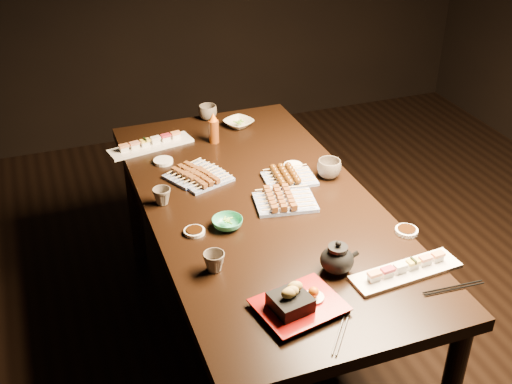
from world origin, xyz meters
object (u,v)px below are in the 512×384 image
at_px(teacup_far_left, 162,196).
at_px(teapot, 337,256).
at_px(yakitori_plate_right, 285,197).
at_px(edamame_bowl_cream, 239,123).
at_px(sushi_platter_far, 150,142).
at_px(sushi_platter_near, 406,268).
at_px(teacup_mid_right, 329,169).
at_px(dining_table, 260,275).
at_px(yakitori_plate_left, 193,170).
at_px(tempura_tray, 300,297).
at_px(yakitori_plate_center, 206,176).
at_px(teacup_near_left, 214,262).
at_px(condiment_bottle, 214,128).
at_px(edamame_bowl_green, 227,223).
at_px(teacup_far_right, 208,112).

xyz_separation_m(teacup_far_left, teapot, (0.47, -0.63, 0.02)).
relative_size(yakitori_plate_right, edamame_bowl_cream, 1.77).
bearing_deg(teacup_far_left, yakitori_plate_right, -20.47).
height_order(sushi_platter_far, teacup_far_left, teacup_far_left).
height_order(yakitori_plate_right, edamame_bowl_cream, yakitori_plate_right).
bearing_deg(sushi_platter_far, sushi_platter_near, 105.57).
bearing_deg(yakitori_plate_right, teacup_far_left, 169.26).
height_order(sushi_platter_near, teacup_mid_right, teacup_mid_right).
distance_m(dining_table, yakitori_plate_right, 0.42).
xyz_separation_m(yakitori_plate_left, tempura_tray, (0.09, -0.95, 0.02)).
xyz_separation_m(sushi_platter_near, yakitori_plate_center, (-0.47, 0.84, 0.00)).
distance_m(teacup_near_left, condiment_bottle, 0.99).
bearing_deg(yakitori_plate_right, edamame_bowl_cream, 95.19).
bearing_deg(teapot, yakitori_plate_center, 114.19).
distance_m(sushi_platter_near, edamame_bowl_cream, 1.32).
bearing_deg(edamame_bowl_green, tempura_tray, -82.20).
bearing_deg(teacup_mid_right, yakitori_plate_left, 158.44).
bearing_deg(yakitori_plate_right, dining_table, 162.15).
xyz_separation_m(dining_table, teacup_mid_right, (0.35, 0.09, 0.42)).
distance_m(tempura_tray, teapot, 0.24).
relative_size(yakitori_plate_left, teacup_mid_right, 2.10).
relative_size(yakitori_plate_left, teapot, 1.57).
distance_m(edamame_bowl_cream, teacup_far_left, 0.79).
relative_size(sushi_platter_near, yakitori_plate_left, 1.84).
height_order(sushi_platter_near, teapot, teapot).
height_order(edamame_bowl_cream, teacup_far_left, teacup_far_left).
bearing_deg(teacup_far_left, condiment_bottle, 52.10).
relative_size(sushi_platter_far, teacup_mid_right, 3.85).
bearing_deg(teacup_far_right, sushi_platter_near, -79.20).
relative_size(teacup_far_right, teapot, 0.68).
relative_size(yakitori_plate_right, edamame_bowl_green, 2.05).
distance_m(yakitori_plate_center, teacup_far_right, 0.64).
bearing_deg(teacup_far_right, edamame_bowl_green, -102.17).
bearing_deg(teacup_mid_right, teacup_far_left, 177.20).
relative_size(dining_table, teacup_far_right, 19.21).
height_order(dining_table, yakitori_plate_left, yakitori_plate_left).
bearing_deg(sushi_platter_far, condiment_bottle, 159.20).
bearing_deg(yakitori_plate_right, teacup_near_left, -131.72).
height_order(edamame_bowl_cream, condiment_bottle, condiment_bottle).
distance_m(dining_table, teapot, 0.67).
relative_size(teacup_far_left, teapot, 0.53).
relative_size(sushi_platter_far, yakitori_plate_center, 1.95).
height_order(sushi_platter_near, yakitori_plate_right, yakitori_plate_right).
bearing_deg(teacup_far_left, sushi_platter_near, -46.97).
bearing_deg(sushi_platter_far, teapot, 98.49).
xyz_separation_m(dining_table, condiment_bottle, (-0.02, 0.58, 0.45)).
bearing_deg(yakitori_plate_center, edamame_bowl_green, -111.38).
distance_m(sushi_platter_far, teacup_mid_right, 0.86).
relative_size(tempura_tray, teapot, 1.92).
height_order(sushi_platter_near, teacup_far_left, teacup_far_left).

